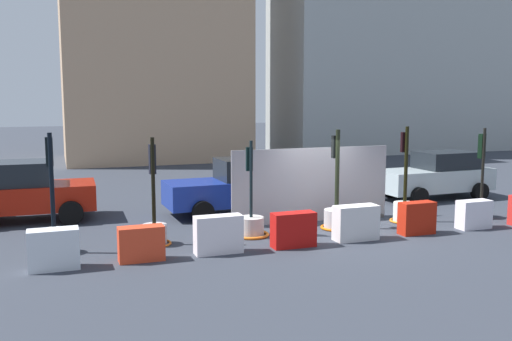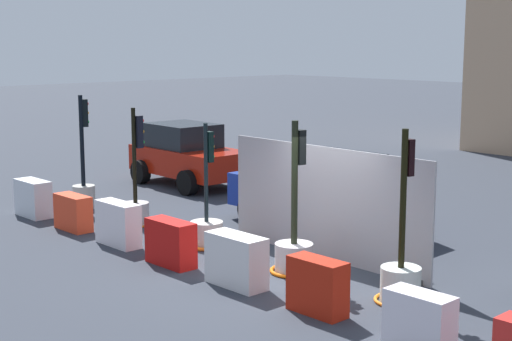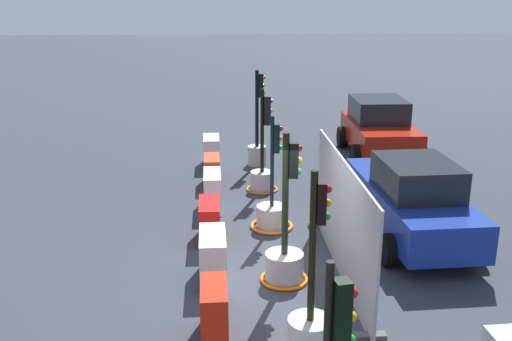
{
  "view_description": "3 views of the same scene",
  "coord_description": "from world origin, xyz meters",
  "px_view_note": "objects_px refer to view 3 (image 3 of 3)",
  "views": [
    {
      "loc": [
        -7.24,
        -13.61,
        3.71
      ],
      "look_at": [
        -2.42,
        -0.02,
        1.8
      ],
      "focal_mm": 39.71,
      "sensor_mm": 36.0,
      "label": 1
    },
    {
      "loc": [
        9.61,
        -9.44,
        4.17
      ],
      "look_at": [
        -1.01,
        0.36,
        1.75
      ],
      "focal_mm": 54.14,
      "sensor_mm": 36.0,
      "label": 2
    },
    {
      "loc": [
        9.84,
        -0.89,
        5.15
      ],
      "look_at": [
        -2.06,
        -0.08,
        1.47
      ],
      "focal_mm": 41.66,
      "sensor_mm": 36.0,
      "label": 3
    }
  ],
  "objects_px": {
    "traffic_light_0": "(257,146)",
    "construction_barrier_3": "(209,222)",
    "construction_barrier_5": "(214,312)",
    "car_blue_estate": "(411,199)",
    "traffic_light_3": "(285,257)",
    "traffic_light_1": "(262,173)",
    "traffic_light_4": "(310,326)",
    "traffic_light_2": "(272,213)",
    "construction_barrier_1": "(212,171)",
    "construction_barrier_4": "(213,257)",
    "car_red_compact": "(379,128)",
    "construction_barrier_0": "(211,151)",
    "construction_barrier_2": "(212,191)"
  },
  "relations": [
    {
      "from": "traffic_light_3",
      "to": "construction_barrier_1",
      "type": "xyz_separation_m",
      "value": [
        -5.61,
        -1.33,
        -0.08
      ]
    },
    {
      "from": "traffic_light_1",
      "to": "construction_barrier_5",
      "type": "xyz_separation_m",
      "value": [
        6.86,
        -1.28,
        -0.03
      ]
    },
    {
      "from": "traffic_light_0",
      "to": "construction_barrier_2",
      "type": "bearing_deg",
      "value": -20.12
    },
    {
      "from": "traffic_light_0",
      "to": "construction_barrier_3",
      "type": "bearing_deg",
      "value": -14.16
    },
    {
      "from": "traffic_light_1",
      "to": "construction_barrier_2",
      "type": "distance_m",
      "value": 1.84
    },
    {
      "from": "traffic_light_0",
      "to": "construction_barrier_4",
      "type": "xyz_separation_m",
      "value": [
        7.35,
        -1.33,
        -0.15
      ]
    },
    {
      "from": "traffic_light_2",
      "to": "traffic_light_3",
      "type": "xyz_separation_m",
      "value": [
        2.53,
        -0.0,
        0.12
      ]
    },
    {
      "from": "traffic_light_4",
      "to": "traffic_light_1",
      "type": "bearing_deg",
      "value": -179.14
    },
    {
      "from": "traffic_light_3",
      "to": "construction_barrier_0",
      "type": "distance_m",
      "value": 7.6
    },
    {
      "from": "construction_barrier_4",
      "to": "construction_barrier_1",
      "type": "bearing_deg",
      "value": -179.67
    },
    {
      "from": "car_blue_estate",
      "to": "traffic_light_3",
      "type": "bearing_deg",
      "value": -57.09
    },
    {
      "from": "traffic_light_2",
      "to": "construction_barrier_3",
      "type": "xyz_separation_m",
      "value": [
        0.63,
        -1.39,
        0.07
      ]
    },
    {
      "from": "traffic_light_1",
      "to": "construction_barrier_1",
      "type": "bearing_deg",
      "value": -111.17
    },
    {
      "from": "car_red_compact",
      "to": "construction_barrier_0",
      "type": "bearing_deg",
      "value": -81.61
    },
    {
      "from": "traffic_light_3",
      "to": "construction_barrier_1",
      "type": "distance_m",
      "value": 5.77
    },
    {
      "from": "traffic_light_1",
      "to": "construction_barrier_1",
      "type": "distance_m",
      "value": 1.43
    },
    {
      "from": "car_red_compact",
      "to": "traffic_light_1",
      "type": "bearing_deg",
      "value": -51.4
    },
    {
      "from": "traffic_light_0",
      "to": "construction_barrier_3",
      "type": "relative_size",
      "value": 2.62
    },
    {
      "from": "traffic_light_0",
      "to": "construction_barrier_5",
      "type": "relative_size",
      "value": 2.93
    },
    {
      "from": "traffic_light_1",
      "to": "traffic_light_2",
      "type": "distance_m",
      "value": 2.57
    },
    {
      "from": "construction_barrier_4",
      "to": "car_blue_estate",
      "type": "relative_size",
      "value": 0.25
    },
    {
      "from": "construction_barrier_5",
      "to": "construction_barrier_2",
      "type": "bearing_deg",
      "value": -179.63
    },
    {
      "from": "construction_barrier_1",
      "to": "car_blue_estate",
      "type": "height_order",
      "value": "car_blue_estate"
    },
    {
      "from": "traffic_light_2",
      "to": "construction_barrier_1",
      "type": "xyz_separation_m",
      "value": [
        -3.08,
        -1.34,
        0.04
      ]
    },
    {
      "from": "construction_barrier_3",
      "to": "construction_barrier_5",
      "type": "distance_m",
      "value": 3.66
    },
    {
      "from": "construction_barrier_3",
      "to": "car_blue_estate",
      "type": "height_order",
      "value": "car_blue_estate"
    },
    {
      "from": "construction_barrier_4",
      "to": "car_blue_estate",
      "type": "xyz_separation_m",
      "value": [
        -1.77,
        4.21,
        0.39
      ]
    },
    {
      "from": "traffic_light_1",
      "to": "construction_barrier_5",
      "type": "relative_size",
      "value": 2.76
    },
    {
      "from": "traffic_light_4",
      "to": "construction_barrier_1",
      "type": "height_order",
      "value": "traffic_light_4"
    },
    {
      "from": "construction_barrier_4",
      "to": "car_red_compact",
      "type": "distance_m",
      "value": 9.7
    },
    {
      "from": "construction_barrier_0",
      "to": "construction_barrier_2",
      "type": "height_order",
      "value": "construction_barrier_2"
    },
    {
      "from": "traffic_light_1",
      "to": "traffic_light_3",
      "type": "xyz_separation_m",
      "value": [
        5.1,
        0.01,
        0.01
      ]
    },
    {
      "from": "car_blue_estate",
      "to": "car_red_compact",
      "type": "relative_size",
      "value": 1.21
    },
    {
      "from": "construction_barrier_2",
      "to": "construction_barrier_3",
      "type": "distance_m",
      "value": 1.9
    },
    {
      "from": "traffic_light_4",
      "to": "car_red_compact",
      "type": "height_order",
      "value": "traffic_light_4"
    },
    {
      "from": "traffic_light_4",
      "to": "car_blue_estate",
      "type": "height_order",
      "value": "traffic_light_4"
    },
    {
      "from": "traffic_light_4",
      "to": "construction_barrier_0",
      "type": "bearing_deg",
      "value": -171.5
    },
    {
      "from": "construction_barrier_0",
      "to": "construction_barrier_5",
      "type": "bearing_deg",
      "value": 0.46
    },
    {
      "from": "construction_barrier_2",
      "to": "construction_barrier_5",
      "type": "distance_m",
      "value": 5.56
    },
    {
      "from": "traffic_light_0",
      "to": "car_blue_estate",
      "type": "height_order",
      "value": "traffic_light_0"
    },
    {
      "from": "construction_barrier_2",
      "to": "construction_barrier_3",
      "type": "relative_size",
      "value": 1.04
    },
    {
      "from": "traffic_light_0",
      "to": "car_red_compact",
      "type": "relative_size",
      "value": 0.74
    },
    {
      "from": "traffic_light_2",
      "to": "traffic_light_3",
      "type": "relative_size",
      "value": 0.91
    },
    {
      "from": "construction_barrier_4",
      "to": "construction_barrier_5",
      "type": "height_order",
      "value": "construction_barrier_4"
    },
    {
      "from": "construction_barrier_1",
      "to": "car_blue_estate",
      "type": "xyz_separation_m",
      "value": [
        3.73,
        4.25,
        0.44
      ]
    },
    {
      "from": "construction_barrier_2",
      "to": "car_blue_estate",
      "type": "distance_m",
      "value": 4.66
    },
    {
      "from": "traffic_light_0",
      "to": "traffic_light_4",
      "type": "bearing_deg",
      "value": 0.48
    },
    {
      "from": "traffic_light_4",
      "to": "construction_barrier_3",
      "type": "bearing_deg",
      "value": -160.54
    },
    {
      "from": "construction_barrier_1",
      "to": "car_blue_estate",
      "type": "bearing_deg",
      "value": 48.69
    },
    {
      "from": "traffic_light_2",
      "to": "traffic_light_1",
      "type": "bearing_deg",
      "value": -179.77
    }
  ]
}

